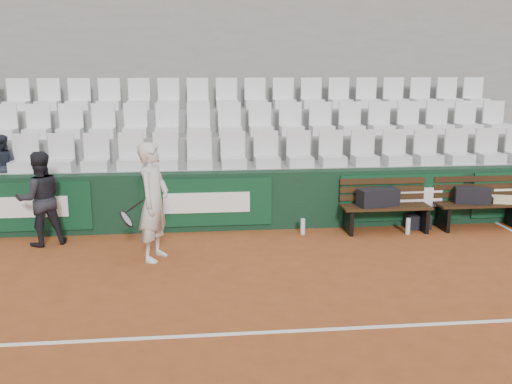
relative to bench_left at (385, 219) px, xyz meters
name	(u,v)px	position (x,y,z in m)	size (l,w,h in m)	color
ground	(234,334)	(-2.83, -3.55, -0.23)	(80.00, 80.00, 0.00)	brown
court_baseline	(234,334)	(-2.83, -3.55, -0.22)	(18.00, 0.06, 0.01)	white
back_barrier	(222,201)	(-2.76, 0.44, 0.28)	(18.00, 0.34, 1.00)	#10311E
grandstand_tier_front	(217,193)	(-2.83, 1.08, 0.28)	(18.00, 0.95, 1.00)	#969693
grandstand_tier_mid	(215,171)	(-2.83, 2.03, 0.50)	(18.00, 0.95, 1.45)	gray
grandstand_tier_back	(213,153)	(-2.83, 2.98, 0.72)	(18.00, 0.95, 1.90)	gray
grandstand_rear_wall	(211,92)	(-2.83, 3.60, 1.98)	(18.00, 0.30, 4.40)	gray
seat_row_front	(217,150)	(-2.83, 0.90, 1.09)	(11.90, 0.44, 0.63)	silver
seat_row_mid	(214,120)	(-2.83, 1.85, 1.54)	(11.90, 0.44, 0.63)	white
seat_row_back	(212,93)	(-2.83, 2.80, 1.99)	(11.90, 0.44, 0.63)	white
bench_left	(385,219)	(0.00, 0.00, 0.00)	(1.50, 0.56, 0.45)	#372210
bench_right	(479,216)	(1.68, 0.02, 0.00)	(1.50, 0.56, 0.45)	black
sports_bag_left	(378,197)	(-0.14, 0.02, 0.37)	(0.69, 0.29, 0.29)	black
sports_bag_right	(472,195)	(1.54, 0.04, 0.36)	(0.57, 0.27, 0.27)	black
towel	(503,200)	(2.10, 0.02, 0.28)	(0.38, 0.28, 0.11)	beige
sports_bag_ground	(418,222)	(0.62, 0.11, -0.10)	(0.41, 0.25, 0.25)	black
water_bottle_near	(303,227)	(-1.43, -0.03, -0.09)	(0.08, 0.08, 0.27)	silver
water_bottle_far	(408,226)	(0.33, -0.20, -0.09)	(0.08, 0.08, 0.28)	silver
tennis_player	(154,202)	(-3.81, -1.02, 0.64)	(0.80, 0.73, 1.73)	silver
ball_kid	(40,199)	(-5.63, -0.14, 0.52)	(0.72, 0.56, 1.49)	black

